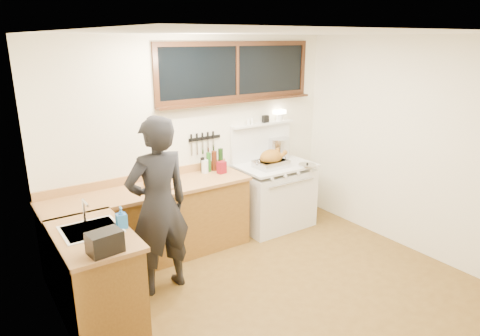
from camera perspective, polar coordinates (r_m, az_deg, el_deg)
ground_plane at (r=4.68m, az=5.58°, el=-16.42°), size 4.00×3.50×0.02m
room_shell at (r=4.02m, az=6.25°, el=3.78°), size 4.10×3.60×2.65m
counter_back at (r=5.20m, az=-11.65°, el=-7.29°), size 2.44×0.64×1.00m
counter_left at (r=4.25m, az=-18.65°, el=-13.73°), size 0.64×1.09×0.90m
sink_unit at (r=4.14m, az=-19.20°, el=-8.46°), size 0.50×0.45×0.37m
vintage_stove at (r=6.01m, az=4.51°, el=-3.45°), size 1.02×0.74×1.58m
back_window at (r=5.67m, az=-0.34°, el=11.96°), size 2.32×0.13×0.77m
left_doorway at (r=2.89m, az=-18.85°, el=-14.73°), size 0.02×1.04×2.17m
knife_strip at (r=5.53m, az=-4.87°, el=3.86°), size 0.46×0.03×0.28m
man at (r=4.40m, az=-10.84°, el=-5.07°), size 0.71×0.49×1.86m
soap_bottle at (r=4.04m, az=-15.55°, el=-6.37°), size 0.10×0.10×0.20m
toaster at (r=3.64m, az=-17.58°, el=-9.42°), size 0.28×0.21×0.18m
cutting_board at (r=5.00m, az=-11.52°, el=-2.12°), size 0.43×0.34×0.14m
roast_turkey at (r=5.70m, az=4.20°, el=1.08°), size 0.46×0.33×0.24m
stockpot at (r=6.15m, az=5.20°, el=2.65°), size 0.38×0.38×0.29m
saucepan at (r=6.13m, az=4.54°, el=1.83°), size 0.22×0.30×0.13m
pot_lid at (r=5.85m, az=8.95°, el=0.41°), size 0.27×0.27×0.04m
coffee_tin at (r=5.45m, az=-2.46°, el=0.08°), size 0.11×0.10×0.16m
pitcher at (r=5.48m, az=-4.71°, el=0.20°), size 0.10×0.10×0.17m
bottle_cluster at (r=5.55m, az=-3.59°, el=0.92°), size 0.33×0.07×0.28m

